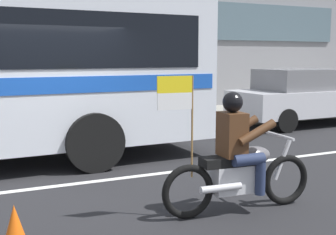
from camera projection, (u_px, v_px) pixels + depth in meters
ground_plane at (57, 176)px, 7.36m from camera, size 60.00×60.00×0.00m
sidewalk_curb at (22, 127)px, 11.94m from camera, size 28.00×3.80×0.15m
lane_center_stripe at (65, 185)px, 6.82m from camera, size 26.60×0.14×0.01m
motorcycle_with_rider at (238, 161)px, 5.59m from camera, size 2.19×0.64×1.78m
parked_sedan_curbside at (304, 96)px, 12.75m from camera, size 4.55×1.91×1.64m
traffic_cone at (15, 233)px, 4.34m from camera, size 0.36×0.36×0.55m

